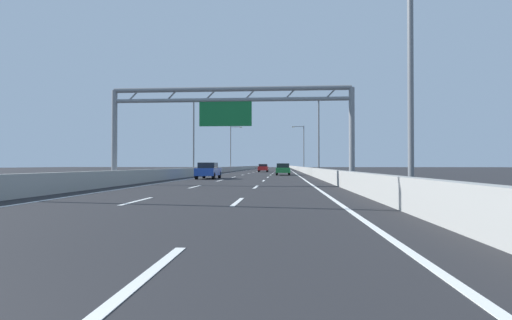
{
  "coord_description": "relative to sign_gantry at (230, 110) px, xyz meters",
  "views": [
    {
      "loc": [
        3.38,
        -0.89,
        1.29
      ],
      "look_at": [
        -1.01,
        61.68,
        2.09
      ],
      "focal_mm": 27.07,
      "sensor_mm": 36.0,
      "label": 1
    }
  ],
  "objects": [
    {
      "name": "lane_dash_right_5",
      "position": [
        1.84,
        24.72,
        -4.82
      ],
      "size": [
        0.16,
        3.0,
        0.01
      ],
      "primitive_type": "cube",
      "color": "white",
      "rests_on": "ground_plane"
    },
    {
      "name": "lane_dash_left_8",
      "position": [
        -1.76,
        51.72,
        -4.82
      ],
      "size": [
        0.16,
        3.0,
        0.01
      ],
      "primitive_type": "cube",
      "color": "white",
      "rests_on": "ground_plane"
    },
    {
      "name": "lane_dash_left_14",
      "position": [
        -1.76,
        105.72,
        -4.82
      ],
      "size": [
        0.16,
        3.0,
        0.01
      ],
      "primitive_type": "cube",
      "color": "white",
      "rests_on": "ground_plane"
    },
    {
      "name": "lane_dash_right_16",
      "position": [
        1.84,
        123.72,
        -4.82
      ],
      "size": [
        0.16,
        3.0,
        0.01
      ],
      "primitive_type": "cube",
      "color": "white",
      "rests_on": "ground_plane"
    },
    {
      "name": "lane_dash_left_2",
      "position": [
        -1.76,
        -2.28,
        -4.82
      ],
      "size": [
        0.16,
        3.0,
        0.01
      ],
      "primitive_type": "cube",
      "color": "white",
      "rests_on": "ground_plane"
    },
    {
      "name": "lane_dash_left_6",
      "position": [
        -1.76,
        33.72,
        -4.82
      ],
      "size": [
        0.16,
        3.0,
        0.01
      ],
      "primitive_type": "cube",
      "color": "white",
      "rests_on": "ground_plane"
    },
    {
      "name": "lane_dash_left_7",
      "position": [
        -1.76,
        42.72,
        -4.82
      ],
      "size": [
        0.16,
        3.0,
        0.01
      ],
      "primitive_type": "cube",
      "color": "white",
      "rests_on": "ground_plane"
    },
    {
      "name": "lane_dash_right_4",
      "position": [
        1.84,
        15.72,
        -4.82
      ],
      "size": [
        0.16,
        3.0,
        0.01
      ],
      "primitive_type": "cube",
      "color": "white",
      "rests_on": "ground_plane"
    },
    {
      "name": "lane_dash_left_12",
      "position": [
        -1.76,
        87.72,
        -4.82
      ],
      "size": [
        0.16,
        3.0,
        0.01
      ],
      "primitive_type": "cube",
      "color": "white",
      "rests_on": "ground_plane"
    },
    {
      "name": "lane_dash_left_10",
      "position": [
        -1.76,
        69.72,
        -4.82
      ],
      "size": [
        0.16,
        3.0,
        0.01
      ],
      "primitive_type": "cube",
      "color": "white",
      "rests_on": "ground_plane"
    },
    {
      "name": "barrier_left",
      "position": [
        -6.86,
        86.22,
        -4.35
      ],
      "size": [
        0.45,
        220.0,
        0.95
      ],
      "color": "#9E9E99",
      "rests_on": "ground_plane"
    },
    {
      "name": "lane_dash_right_12",
      "position": [
        1.84,
        87.72,
        -4.82
      ],
      "size": [
        0.16,
        3.0,
        0.01
      ],
      "primitive_type": "cube",
      "color": "white",
      "rests_on": "ground_plane"
    },
    {
      "name": "lane_dash_left_9",
      "position": [
        -1.76,
        60.72,
        -4.82
      ],
      "size": [
        0.16,
        3.0,
        0.01
      ],
      "primitive_type": "cube",
      "color": "white",
      "rests_on": "ground_plane"
    },
    {
      "name": "lane_dash_left_17",
      "position": [
        -1.76,
        132.72,
        -4.82
      ],
      "size": [
        0.16,
        3.0,
        0.01
      ],
      "primitive_type": "cube",
      "color": "white",
      "rests_on": "ground_plane"
    },
    {
      "name": "lane_dash_right_13",
      "position": [
        1.84,
        96.72,
        -4.82
      ],
      "size": [
        0.16,
        3.0,
        0.01
      ],
      "primitive_type": "cube",
      "color": "white",
      "rests_on": "ground_plane"
    },
    {
      "name": "black_car",
      "position": [
        3.84,
        59.44,
        -4.09
      ],
      "size": [
        1.77,
        4.29,
        1.44
      ],
      "color": "black",
      "rests_on": "ground_plane"
    },
    {
      "name": "lane_dash_right_0",
      "position": [
        1.84,
        -20.28,
        -4.82
      ],
      "size": [
        0.16,
        3.0,
        0.01
      ],
      "primitive_type": "cube",
      "color": "white",
      "rests_on": "ground_plane"
    },
    {
      "name": "streetlamp_left_mid",
      "position": [
        -7.42,
        22.47,
        0.57
      ],
      "size": [
        2.58,
        0.28,
        9.5
      ],
      "color": "slate",
      "rests_on": "ground_plane"
    },
    {
      "name": "lane_dash_right_2",
      "position": [
        1.84,
        -2.28,
        -4.82
      ],
      "size": [
        0.16,
        3.0,
        0.01
      ],
      "primitive_type": "cube",
      "color": "white",
      "rests_on": "ground_plane"
    },
    {
      "name": "green_car",
      "position": [
        3.41,
        24.54,
        -4.07
      ],
      "size": [
        1.77,
        4.41,
        1.49
      ],
      "color": "#1E7A38",
      "rests_on": "ground_plane"
    },
    {
      "name": "streetlamp_right_far",
      "position": [
        7.51,
        56.25,
        0.57
      ],
      "size": [
        2.58,
        0.28,
        9.5
      ],
      "color": "slate",
      "rests_on": "ground_plane"
    },
    {
      "name": "lane_dash_left_15",
      "position": [
        -1.76,
        114.72,
        -4.82
      ],
      "size": [
        0.16,
        3.0,
        0.01
      ],
      "primitive_type": "cube",
      "color": "white",
      "rests_on": "ground_plane"
    },
    {
      "name": "edge_line_left",
      "position": [
        -5.21,
        64.22,
        -4.82
      ],
      "size": [
        0.16,
        176.0,
        0.01
      ],
      "primitive_type": "cube",
      "color": "white",
      "rests_on": "ground_plane"
    },
    {
      "name": "silver_car",
      "position": [
        3.67,
        94.94,
        -4.06
      ],
      "size": [
        1.71,
        4.27,
        1.46
      ],
      "color": "#A8ADB2",
      "rests_on": "ground_plane"
    },
    {
      "name": "lane_dash_left_1",
      "position": [
        -1.76,
        -11.28,
        -4.82
      ],
      "size": [
        0.16,
        3.0,
        0.01
      ],
      "primitive_type": "cube",
      "color": "white",
      "rests_on": "ground_plane"
    },
    {
      "name": "lane_dash_right_7",
      "position": [
        1.84,
        42.72,
        -4.82
      ],
      "size": [
        0.16,
        3.0,
        0.01
      ],
      "primitive_type": "cube",
      "color": "white",
      "rests_on": "ground_plane"
    },
    {
      "name": "lane_dash_left_5",
      "position": [
        -1.76,
        24.72,
        -4.82
      ],
      "size": [
        0.16,
        3.0,
        0.01
      ],
      "primitive_type": "cube",
      "color": "white",
      "rests_on": "ground_plane"
    },
    {
      "name": "lane_dash_right_1",
      "position": [
        1.84,
        -11.28,
        -4.82
      ],
      "size": [
        0.16,
        3.0,
        0.01
      ],
      "primitive_type": "cube",
      "color": "white",
      "rests_on": "ground_plane"
    },
    {
      "name": "lane_dash_right_8",
      "position": [
        1.84,
        51.72,
        -4.82
      ],
      "size": [
        0.16,
        3.0,
        0.01
      ],
      "primitive_type": "cube",
      "color": "white",
      "rests_on": "ground_plane"
    },
    {
      "name": "white_car",
      "position": [
        3.76,
        67.85,
        -4.06
      ],
      "size": [
        1.71,
        4.27,
        1.51
      ],
      "color": "silver",
      "rests_on": "ground_plane"
    },
    {
      "name": "streetlamp_right_mid",
      "position": [
        7.51,
        22.47,
        0.57
      ],
      "size": [
        2.58,
        0.28,
        9.5
      ],
      "color": "slate",
      "rests_on": "ground_plane"
    },
    {
      "name": "red_car",
      "position": [
        -0.21,
        45.82,
        -4.07
      ],
      "size": [
        1.75,
        4.64,
        1.45
      ],
      "color": "red",
      "rests_on": "ground_plane"
    },
    {
      "name": "lane_dash_left_3",
      "position": [
        -1.76,
        6.72,
        -4.82
      ],
      "size": [
        0.16,
        3.0,
        0.01
      ],
      "primitive_type": "cube",
      "color": "white",
      "rests_on": "ground_plane"
    },
    {
      "name": "lane_dash_left_13",
      "position": [
        -1.76,
        96.72,
        -4.82
      ],
      "size": [
        0.16,
        3.0,
        0.01
      ],
      "primitive_type": "cube",
      "color": "white",
      "rests_on": "ground_plane"
    },
    {
      "name": "streetlamp_left_far",
      "position": [
        -7.42,
        56.25,
        0.57
      ],
      "size": [
        2.58,
        0.28,
        9.5
      ],
      "color": "slate",
      "rests_on": "ground_plane"
    },
    {
      "name": "sign_gantry",
      "position": [
        0.0,
        0.0,
        0.0
      ],
      "size": [
        15.79,
        0.36,
        6.36
      ],
      "color": "gray",
      "rests_on": "ground_plane"
    },
    {
      "name": "lane_dash_left_4",
      "position": [
        -1.76,
        15.72,
        -4.82
      ],
      "size": [
        0.16,
        3.0,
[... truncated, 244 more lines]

